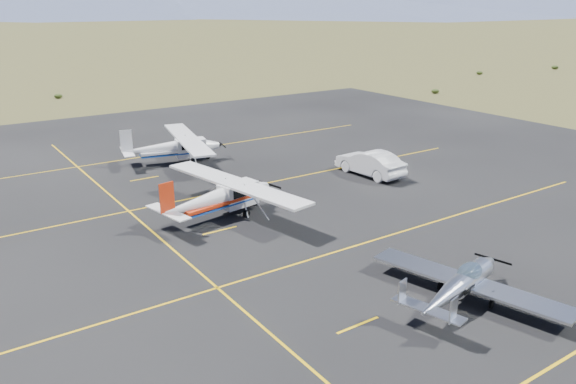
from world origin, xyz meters
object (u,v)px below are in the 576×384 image
object	(u,v)px
aircraft_cessna	(220,196)
aircraft_plain	(173,147)
aircraft_low_wing	(462,284)
sedan	(370,163)

from	to	relation	value
aircraft_cessna	aircraft_plain	world-z (taller)	aircraft_cessna
aircraft_low_wing	aircraft_plain	bearing A→B (deg)	78.44
sedan	aircraft_plain	bearing A→B (deg)	-50.38
aircraft_low_wing	aircraft_cessna	world-z (taller)	aircraft_cessna
aircraft_low_wing	aircraft_cessna	size ratio (longest dim) A/B	0.76
aircraft_plain	sedan	world-z (taller)	aircraft_plain
aircraft_cessna	aircraft_plain	xyz separation A→B (m)	(2.35, 11.87, -0.01)
aircraft_low_wing	aircraft_plain	world-z (taller)	aircraft_plain
aircraft_cessna	aircraft_plain	distance (m)	12.10
aircraft_low_wing	aircraft_cessna	xyz separation A→B (m)	(-3.51, 13.76, 0.37)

